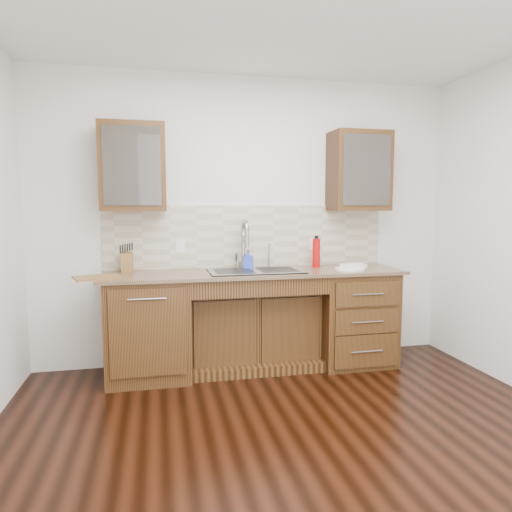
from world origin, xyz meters
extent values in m
cube|color=black|center=(0.00, 0.00, -0.05)|extent=(4.00, 3.50, 0.10)
cube|color=silver|center=(0.00, 1.80, 1.35)|extent=(4.00, 0.10, 2.70)
cube|color=#593014|center=(-0.95, 1.44, 0.44)|extent=(0.70, 0.62, 0.88)
cube|color=#593014|center=(0.00, 1.53, 0.35)|extent=(1.20, 0.44, 0.70)
cube|color=#593014|center=(0.95, 1.44, 0.44)|extent=(0.70, 0.62, 0.88)
cube|color=#84705B|center=(0.00, 1.43, 0.90)|extent=(2.70, 0.65, 0.03)
cube|color=beige|center=(0.00, 1.74, 1.21)|extent=(2.70, 0.02, 0.59)
cube|color=#9E9EA5|center=(0.00, 1.41, 0.83)|extent=(0.84, 0.46, 0.19)
cylinder|color=#999993|center=(-0.07, 1.64, 1.11)|extent=(0.04, 0.04, 0.40)
cylinder|color=#999993|center=(0.18, 1.65, 1.03)|extent=(0.02, 0.02, 0.24)
cube|color=#593014|center=(-1.05, 1.58, 1.83)|extent=(0.55, 0.34, 0.75)
cube|color=#593014|center=(1.05, 1.58, 1.83)|extent=(0.55, 0.34, 0.75)
cube|color=white|center=(-0.65, 1.73, 1.12)|extent=(0.08, 0.01, 0.12)
cube|color=white|center=(0.65, 1.73, 1.12)|extent=(0.08, 0.01, 0.12)
imported|color=blue|center=(-0.04, 1.58, 1.00)|extent=(0.10, 0.10, 0.18)
cylinder|color=#B30709|center=(0.63, 1.57, 1.05)|extent=(0.09, 0.09, 0.27)
cylinder|color=white|center=(0.87, 1.33, 0.92)|extent=(0.36, 0.36, 0.02)
cube|color=white|center=(0.92, 1.36, 0.94)|extent=(0.24, 0.20, 0.03)
cube|color=#A7894B|center=(-1.13, 1.62, 1.00)|extent=(0.10, 0.16, 0.17)
cube|color=olive|center=(-1.35, 1.29, 0.92)|extent=(0.41, 0.34, 0.02)
imported|color=white|center=(-1.20, 1.58, 1.78)|extent=(0.14, 0.14, 0.10)
imported|color=white|center=(-0.95, 1.58, 1.77)|extent=(0.11, 0.11, 0.09)
imported|color=silver|center=(0.91, 1.58, 1.77)|extent=(0.15, 0.15, 0.10)
imported|color=white|center=(1.11, 1.58, 1.77)|extent=(0.11, 0.11, 0.10)
camera|label=1|loc=(-0.86, -2.55, 1.49)|focal=32.00mm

